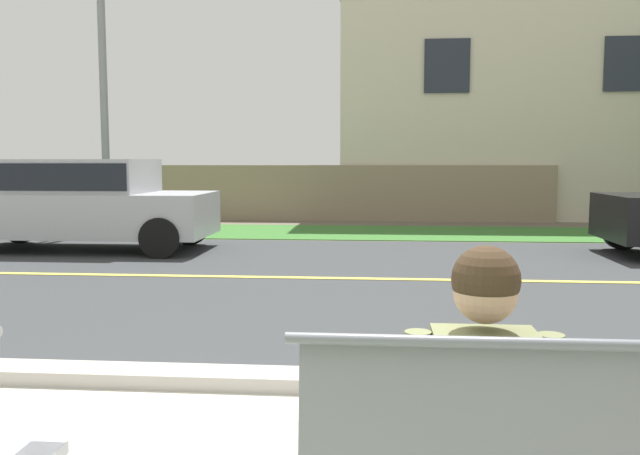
% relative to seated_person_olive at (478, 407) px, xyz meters
% --- Properties ---
extents(ground_plane, '(140.00, 140.00, 0.00)m').
position_rel_seated_person_olive_xyz_m(ground_plane, '(-1.08, 7.68, -0.68)').
color(ground_plane, '#665B4C').
extents(curb_edge, '(44.00, 0.30, 0.11)m').
position_rel_seated_person_olive_xyz_m(curb_edge, '(-1.08, 2.03, -0.62)').
color(curb_edge, '#ADA89E').
rests_on(curb_edge, ground_plane).
extents(street_asphalt, '(52.00, 8.00, 0.01)m').
position_rel_seated_person_olive_xyz_m(street_asphalt, '(-1.08, 6.18, -0.67)').
color(street_asphalt, '#383A3D').
rests_on(street_asphalt, ground_plane).
extents(road_centre_line, '(48.00, 0.14, 0.01)m').
position_rel_seated_person_olive_xyz_m(road_centre_line, '(-1.08, 6.18, -0.67)').
color(road_centre_line, '#E0CC4C').
rests_on(road_centre_line, ground_plane).
extents(far_verge_grass, '(48.00, 2.80, 0.02)m').
position_rel_seated_person_olive_xyz_m(far_verge_grass, '(-1.08, 11.67, -0.67)').
color(far_verge_grass, '#38702D').
rests_on(far_verge_grass, ground_plane).
extents(seated_person_olive, '(0.52, 0.68, 1.25)m').
position_rel_seated_person_olive_xyz_m(seated_person_olive, '(0.00, 0.00, 0.00)').
color(seated_person_olive, '#333D56').
rests_on(seated_person_olive, ground_plane).
extents(car_silver_near, '(4.30, 1.86, 1.54)m').
position_rel_seated_person_olive_xyz_m(car_silver_near, '(-5.30, 8.58, 0.18)').
color(car_silver_near, '#B2B5BC').
rests_on(car_silver_near, ground_plane).
extents(streetlamp, '(0.24, 2.10, 7.66)m').
position_rel_seated_person_olive_xyz_m(streetlamp, '(-6.00, 11.46, 3.67)').
color(streetlamp, gray).
rests_on(streetlamp, ground_plane).
extents(garden_wall, '(13.00, 0.36, 1.40)m').
position_rel_seated_person_olive_xyz_m(garden_wall, '(-2.47, 14.45, 0.02)').
color(garden_wall, gray).
rests_on(garden_wall, ground_plane).
extents(house_across_street, '(10.22, 6.91, 7.53)m').
position_rel_seated_person_olive_xyz_m(house_across_street, '(3.47, 17.65, 3.13)').
color(house_across_street, beige).
rests_on(house_across_street, ground_plane).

